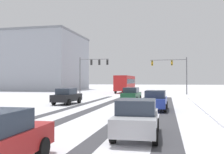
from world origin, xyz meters
name	(u,v)px	position (x,y,z in m)	size (l,w,h in m)	color
wheel_track_left_lane	(167,112)	(5.76, 16.02, 0.00)	(1.14, 35.24, 0.01)	#424247
wheel_track_right_lane	(130,111)	(2.88, 16.02, 0.00)	(0.83, 35.24, 0.01)	#424247
wheel_track_center	(90,110)	(-0.46, 16.02, 0.00)	(0.97, 35.24, 0.01)	#424247
wheel_track_oncoming	(65,109)	(-2.69, 16.02, 0.00)	(0.77, 35.24, 0.01)	#424247
traffic_signal_far_left	(91,67)	(-7.04, 38.12, 4.76)	(5.22, 0.50, 6.50)	#56565B
traffic_signal_far_right	(174,68)	(6.89, 42.11, 4.66)	(6.37, 0.53, 6.50)	#56565B
car_dark_green_lead	(131,94)	(1.68, 25.29, 0.82)	(2.01, 4.19, 1.62)	#194C2D
car_black_second	(67,96)	(-4.32, 20.47, 0.82)	(2.02, 4.19, 1.62)	black
car_blue_third	(156,100)	(4.82, 16.88, 0.82)	(1.93, 4.15, 1.62)	#233899
car_silver_fourth	(137,118)	(4.47, 6.83, 0.82)	(1.90, 4.13, 1.62)	#B7BABF
bus_oncoming	(125,83)	(-2.59, 47.14, 1.99)	(2.80, 11.04, 3.38)	#B21E1E
office_building_far_left_block	(29,63)	(-29.82, 56.57, 7.16)	(27.22, 20.02, 14.32)	#9399A3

